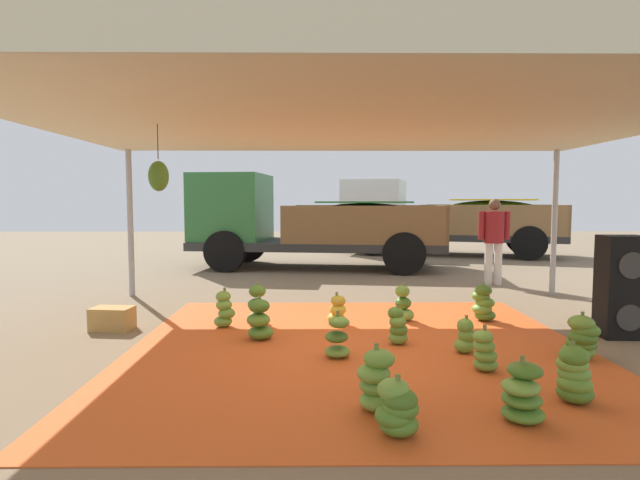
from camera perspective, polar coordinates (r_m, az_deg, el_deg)
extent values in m
plane|color=#7F6B51|center=(8.89, 2.71, -6.64)|extent=(40.00, 40.00, 0.00)
cube|color=#E05B23|center=(5.98, 4.38, -12.07)|extent=(5.25, 5.21, 0.01)
cylinder|color=#9EA0A5|center=(9.61, -20.64, 1.76)|extent=(0.10, 0.10, 2.61)
cylinder|color=#9EA0A5|center=(9.99, 24.96, 1.73)|extent=(0.10, 0.10, 2.61)
cube|color=beige|center=(5.81, 4.53, 13.74)|extent=(8.00, 7.00, 0.06)
cube|color=beige|center=(2.43, 12.38, 23.00)|extent=(8.00, 0.04, 0.28)
cylinder|color=#4C422D|center=(6.40, -17.87, 10.54)|extent=(0.01, 0.01, 0.42)
ellipsoid|color=#477523|center=(6.36, -17.78, 6.89)|extent=(0.24, 0.24, 0.36)
ellipsoid|color=gold|center=(7.06, 1.86, -8.80)|extent=(0.28, 0.28, 0.16)
ellipsoid|color=gold|center=(7.01, 2.03, -7.87)|extent=(0.32, 0.32, 0.16)
ellipsoid|color=gold|center=(6.98, 2.07, -6.90)|extent=(0.25, 0.25, 0.16)
cylinder|color=olive|center=(6.98, 1.90, -6.40)|extent=(0.04, 0.04, 0.12)
ellipsoid|color=#518428|center=(4.38, 21.94, -17.72)|extent=(0.41, 0.41, 0.12)
ellipsoid|color=#518428|center=(4.34, 21.82, -16.34)|extent=(0.31, 0.31, 0.12)
ellipsoid|color=#75A83D|center=(4.26, 21.72, -15.15)|extent=(0.31, 0.31, 0.12)
ellipsoid|color=#477523|center=(4.28, 22.14, -13.50)|extent=(0.37, 0.37, 0.12)
cylinder|color=olive|center=(4.24, 21.90, -12.81)|extent=(0.04, 0.04, 0.12)
ellipsoid|color=#6B9E38|center=(5.96, 15.98, -11.39)|extent=(0.23, 0.23, 0.17)
ellipsoid|color=#6B9E38|center=(5.95, 16.28, -10.33)|extent=(0.28, 0.28, 0.17)
ellipsoid|color=#6B9E38|center=(5.91, 16.09, -9.30)|extent=(0.25, 0.25, 0.17)
cylinder|color=olive|center=(5.90, 16.22, -8.72)|extent=(0.04, 0.04, 0.12)
ellipsoid|color=#518428|center=(6.33, -6.71, -10.34)|extent=(0.43, 0.43, 0.17)
ellipsoid|color=#60932D|center=(6.25, -6.97, -8.93)|extent=(0.38, 0.38, 0.17)
ellipsoid|color=#477523|center=(6.21, -6.89, -7.43)|extent=(0.36, 0.36, 0.17)
cylinder|color=olive|center=(6.21, -6.86, -6.85)|extent=(0.04, 0.04, 0.12)
ellipsoid|color=#6B9E38|center=(5.44, 18.20, -13.19)|extent=(0.30, 0.30, 0.13)
ellipsoid|color=#6B9E38|center=(5.39, 18.20, -12.29)|extent=(0.32, 0.32, 0.13)
ellipsoid|color=#75A83D|center=(5.36, 18.06, -11.31)|extent=(0.26, 0.26, 0.13)
ellipsoid|color=#75A83D|center=(5.33, 17.95, -10.36)|extent=(0.27, 0.27, 0.13)
cylinder|color=olive|center=(5.32, 18.11, -9.72)|extent=(0.04, 0.04, 0.12)
ellipsoid|color=#6B9E38|center=(7.00, -10.91, -9.02)|extent=(0.26, 0.26, 0.15)
ellipsoid|color=#6B9E38|center=(6.95, -10.50, -8.15)|extent=(0.31, 0.31, 0.15)
ellipsoid|color=#75A83D|center=(6.94, -10.79, -7.23)|extent=(0.30, 0.30, 0.15)
ellipsoid|color=#75A83D|center=(6.93, -10.88, -6.30)|extent=(0.20, 0.20, 0.15)
cylinder|color=olive|center=(6.92, -10.72, -5.80)|extent=(0.04, 0.04, 0.12)
ellipsoid|color=#75A83D|center=(7.31, 9.62, -8.33)|extent=(0.34, 0.34, 0.17)
ellipsoid|color=#477523|center=(7.28, 9.38, -7.03)|extent=(0.28, 0.28, 0.17)
ellipsoid|color=#6B9E38|center=(7.24, 9.29, -5.75)|extent=(0.21, 0.21, 0.17)
cylinder|color=olive|center=(7.23, 9.50, -5.27)|extent=(0.04, 0.04, 0.12)
ellipsoid|color=#6B9E38|center=(5.61, 2.00, -12.48)|extent=(0.36, 0.36, 0.12)
ellipsoid|color=#477523|center=(5.54, 1.89, -10.88)|extent=(0.36, 0.36, 0.12)
ellipsoid|color=#6B9E38|center=(5.47, 2.17, -9.28)|extent=(0.26, 0.26, 0.12)
cylinder|color=olive|center=(5.48, 2.03, -8.61)|extent=(0.04, 0.04, 0.12)
ellipsoid|color=#477523|center=(7.60, 18.14, -8.06)|extent=(0.36, 0.36, 0.16)
ellipsoid|color=#6B9E38|center=(7.56, 17.84, -7.43)|extent=(0.36, 0.36, 0.16)
ellipsoid|color=#60932D|center=(7.57, 18.15, -6.74)|extent=(0.27, 0.27, 0.16)
ellipsoid|color=#60932D|center=(7.56, 17.70, -6.06)|extent=(0.36, 0.36, 0.16)
ellipsoid|color=#477523|center=(7.52, 17.97, -5.44)|extent=(0.32, 0.32, 0.16)
cylinder|color=olive|center=(7.52, 17.99, -4.97)|extent=(0.04, 0.04, 0.12)
ellipsoid|color=#60932D|center=(7.07, -7.06, -8.76)|extent=(0.35, 0.35, 0.17)
ellipsoid|color=#518428|center=(7.03, -7.13, -7.24)|extent=(0.29, 0.29, 0.17)
ellipsoid|color=#518428|center=(6.95, -7.10, -5.76)|extent=(0.32, 0.32, 0.17)
cylinder|color=olive|center=(6.95, -7.02, -5.25)|extent=(0.04, 0.04, 0.12)
ellipsoid|color=#75A83D|center=(4.31, 6.58, -17.60)|extent=(0.41, 0.41, 0.15)
ellipsoid|color=#6B9E38|center=(4.30, 6.37, -16.00)|extent=(0.41, 0.41, 0.15)
ellipsoid|color=#75A83D|center=(4.21, 6.07, -14.75)|extent=(0.37, 0.37, 0.15)
ellipsoid|color=#6B9E38|center=(4.19, 6.70, -13.19)|extent=(0.35, 0.35, 0.15)
cylinder|color=olive|center=(4.18, 6.38, -12.33)|extent=(0.04, 0.04, 0.12)
ellipsoid|color=#518428|center=(3.92, 8.87, -19.83)|extent=(0.41, 0.41, 0.17)
ellipsoid|color=#518428|center=(3.88, 8.32, -19.08)|extent=(0.34, 0.34, 0.17)
ellipsoid|color=#518428|center=(3.87, 9.12, -18.20)|extent=(0.32, 0.32, 0.17)
ellipsoid|color=#477523|center=(3.83, 9.07, -17.41)|extent=(0.33, 0.33, 0.17)
ellipsoid|color=#75A83D|center=(3.84, 8.30, -16.40)|extent=(0.30, 0.30, 0.17)
cylinder|color=olive|center=(3.80, 8.79, -15.64)|extent=(0.04, 0.04, 0.12)
ellipsoid|color=#6B9E38|center=(6.15, 8.82, -10.85)|extent=(0.25, 0.25, 0.15)
ellipsoid|color=#518428|center=(6.12, 8.89, -9.98)|extent=(0.30, 0.30, 0.15)
ellipsoid|color=#6B9E38|center=(6.07, 8.78, -9.13)|extent=(0.28, 0.28, 0.15)
ellipsoid|color=#518428|center=(6.08, 8.54, -8.17)|extent=(0.24, 0.24, 0.15)
cylinder|color=olive|center=(6.05, 8.80, -7.65)|extent=(0.04, 0.04, 0.12)
ellipsoid|color=#477523|center=(4.92, 26.86, -15.14)|extent=(0.40, 0.40, 0.16)
ellipsoid|color=#60932D|center=(4.89, 26.82, -14.29)|extent=(0.39, 0.39, 0.16)
ellipsoid|color=#6B9E38|center=(4.89, 26.77, -13.28)|extent=(0.34, 0.34, 0.16)
ellipsoid|color=#75A83D|center=(4.86, 26.62, -12.42)|extent=(0.34, 0.34, 0.16)
ellipsoid|color=#518428|center=(4.81, 26.78, -11.63)|extent=(0.34, 0.34, 0.16)
cylinder|color=olive|center=(4.81, 26.66, -10.87)|extent=(0.04, 0.04, 0.12)
ellipsoid|color=#60932D|center=(6.22, 27.20, -11.04)|extent=(0.43, 0.43, 0.17)
ellipsoid|color=#518428|center=(6.22, 27.43, -10.33)|extent=(0.37, 0.37, 0.17)
ellipsoid|color=#477523|center=(6.16, 27.56, -9.74)|extent=(0.32, 0.32, 0.17)
ellipsoid|color=#518428|center=(6.16, 27.84, -9.02)|extent=(0.38, 0.38, 0.17)
ellipsoid|color=#6B9E38|center=(6.13, 27.43, -8.33)|extent=(0.27, 0.27, 0.17)
cylinder|color=olive|center=(6.14, 27.53, -7.75)|extent=(0.04, 0.04, 0.12)
cube|color=#2D2D2D|center=(12.92, -0.23, -0.50)|extent=(6.51, 3.07, 0.20)
cube|color=#2D6B33|center=(13.34, -9.91, 3.67)|extent=(2.01, 2.32, 1.70)
cube|color=#232D38|center=(13.62, -13.53, 5.06)|extent=(0.26, 1.83, 0.75)
cube|color=brown|center=(11.69, 4.92, 1.67)|extent=(3.86, 0.57, 0.90)
cube|color=brown|center=(13.91, 5.21, 2.09)|extent=(3.86, 0.57, 0.90)
cube|color=brown|center=(12.89, 13.57, 1.81)|extent=(0.37, 2.29, 0.90)
ellipsoid|color=#477523|center=(12.80, 5.08, 2.04)|extent=(3.64, 2.35, 0.96)
cube|color=#237533|center=(12.79, 5.09, 4.28)|extent=(2.53, 2.03, 0.04)
cylinder|color=black|center=(12.36, -10.68, -1.27)|extent=(1.03, 0.40, 1.00)
cylinder|color=black|center=(14.37, -8.18, -0.46)|extent=(1.03, 0.40, 1.00)
cylinder|color=black|center=(11.81, 9.47, -1.51)|extent=(1.03, 0.40, 1.00)
cylinder|color=black|center=(13.90, 9.06, -0.63)|extent=(1.03, 0.40, 1.00)
cube|color=#2D2D2D|center=(16.67, 14.34, 0.45)|extent=(7.08, 4.07, 0.20)
cube|color=silver|center=(16.89, 6.15, 3.84)|extent=(2.39, 2.50, 1.70)
cube|color=#232D38|center=(17.08, 2.99, 5.00)|extent=(0.54, 1.71, 0.75)
cube|color=olive|center=(15.58, 18.95, 2.12)|extent=(4.01, 1.28, 0.90)
cube|color=olive|center=(17.72, 18.62, 2.37)|extent=(4.01, 1.28, 0.90)
cube|color=olive|center=(16.87, 25.73, 2.07)|extent=(0.72, 2.16, 0.90)
ellipsoid|color=#60932D|center=(16.65, 18.78, 2.48)|extent=(4.05, 2.85, 1.03)
cube|color=yellow|center=(16.64, 18.83, 4.32)|extent=(2.88, 2.34, 0.04)
cylinder|color=black|center=(15.91, 5.96, 0.02)|extent=(1.04, 0.56, 1.00)
cylinder|color=black|center=(17.90, 7.11, 0.49)|extent=(1.04, 0.56, 1.00)
cylinder|color=black|center=(15.76, 22.55, -0.33)|extent=(1.04, 0.56, 1.00)
cylinder|color=black|center=(17.77, 21.83, 0.19)|extent=(1.04, 0.56, 1.00)
cylinder|color=silver|center=(10.87, 18.50, -2.56)|extent=(0.16, 0.16, 0.86)
cylinder|color=silver|center=(10.93, 19.46, -2.54)|extent=(0.16, 0.16, 0.86)
cylinder|color=maroon|center=(10.84, 19.08, 1.39)|extent=(0.39, 0.39, 0.64)
cylinder|color=maroon|center=(10.75, 17.78, 1.59)|extent=(0.13, 0.13, 0.57)
cylinder|color=maroon|center=(10.92, 20.36, 1.57)|extent=(0.13, 0.13, 0.57)
sphere|color=brown|center=(10.82, 19.14, 3.83)|extent=(0.23, 0.23, 0.23)
cube|color=black|center=(7.40, 30.79, -7.21)|extent=(0.52, 0.40, 0.58)
cylinder|color=#383838|center=(7.23, 31.63, -7.50)|extent=(0.32, 0.03, 0.32)
cube|color=black|center=(7.30, 30.98, -2.29)|extent=(0.52, 0.40, 0.70)
cylinder|color=#383838|center=(7.13, 31.83, -2.47)|extent=(0.32, 0.03, 0.32)
cube|color=#B78947|center=(7.30, -22.42, -8.20)|extent=(0.55, 0.38, 0.30)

